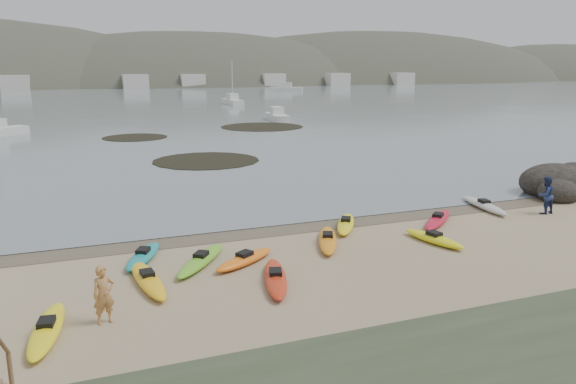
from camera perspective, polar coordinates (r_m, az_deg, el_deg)
name	(u,v)px	position (r m, az deg, el deg)	size (l,w,h in m)	color
ground	(288,225)	(24.84, 0.00, -3.37)	(600.00, 600.00, 0.00)	tan
wet_sand	(290,227)	(24.57, 0.25, -3.55)	(60.00, 60.00, 0.00)	brown
water	(83,77)	(322.41, -20.09, 10.89)	(1200.00, 1200.00, 0.00)	slate
kayaks	(302,248)	(21.31, 1.47, -5.69)	(20.93, 10.28, 0.34)	red
person_west	(104,295)	(16.30, -18.22, -9.89)	(0.60, 0.40, 1.65)	#BC844B
person_east	(546,195)	(29.20, 24.71, -0.29)	(0.87, 0.68, 1.79)	navy
rock_cluster	(565,188)	(34.39, 26.33, 0.32)	(5.55, 4.13, 2.01)	black
kelp_mats	(222,138)	(54.60, -6.72, 5.51)	(22.11, 28.48, 0.04)	black
moored_boats	(132,101)	(104.77, -15.54, 8.95)	(83.58, 82.10, 1.39)	silver
far_hills	(202,124)	(222.64, -8.74, 6.84)	(550.00, 135.00, 80.00)	#384235
far_town	(122,82)	(167.94, -16.53, 10.68)	(199.00, 5.00, 4.00)	beige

